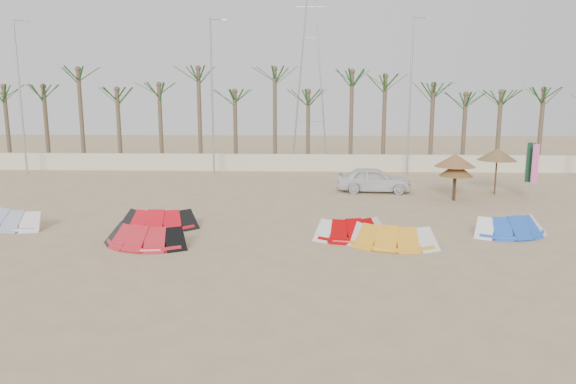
{
  "coord_description": "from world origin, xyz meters",
  "views": [
    {
      "loc": [
        0.95,
        -16.89,
        5.5
      ],
      "look_at": [
        0.0,
        6.0,
        1.3
      ],
      "focal_mm": 32.0,
      "sensor_mm": 36.0,
      "label": 1
    }
  ],
  "objects_px": {
    "kite_red_left": "(160,217)",
    "parasol_right": "(497,154)",
    "kite_red_mid": "(147,234)",
    "kite_orange": "(387,233)",
    "car": "(374,180)",
    "kite_red_right": "(352,227)",
    "kite_grey": "(15,216)",
    "parasol_left": "(455,160)",
    "kite_blue": "(509,224)",
    "parasol_mid": "(456,170)"
  },
  "relations": [
    {
      "from": "kite_red_mid",
      "to": "kite_orange",
      "type": "xyz_separation_m",
      "value": [
        9.19,
        0.43,
        0.0
      ]
    },
    {
      "from": "kite_red_right",
      "to": "car",
      "type": "height_order",
      "value": "car"
    },
    {
      "from": "kite_orange",
      "to": "car",
      "type": "xyz_separation_m",
      "value": [
        0.83,
        11.12,
        0.32
      ]
    },
    {
      "from": "kite_blue",
      "to": "kite_orange",
      "type": "bearing_deg",
      "value": -162.26
    },
    {
      "from": "kite_grey",
      "to": "kite_orange",
      "type": "bearing_deg",
      "value": -8.15
    },
    {
      "from": "kite_red_mid",
      "to": "car",
      "type": "bearing_deg",
      "value": 49.06
    },
    {
      "from": "parasol_left",
      "to": "kite_red_mid",
      "type": "bearing_deg",
      "value": -146.88
    },
    {
      "from": "parasol_left",
      "to": "parasol_right",
      "type": "xyz_separation_m",
      "value": [
        2.9,
        1.89,
        0.13
      ]
    },
    {
      "from": "parasol_mid",
      "to": "kite_blue",
      "type": "bearing_deg",
      "value": -87.69
    },
    {
      "from": "kite_red_right",
      "to": "parasol_mid",
      "type": "relative_size",
      "value": 1.55
    },
    {
      "from": "kite_grey",
      "to": "parasol_left",
      "type": "distance_m",
      "value": 21.81
    },
    {
      "from": "parasol_left",
      "to": "parasol_mid",
      "type": "xyz_separation_m",
      "value": [
        0.05,
        -0.14,
        -0.49
      ]
    },
    {
      "from": "kite_red_mid",
      "to": "car",
      "type": "xyz_separation_m",
      "value": [
        10.02,
        11.55,
        0.32
      ]
    },
    {
      "from": "kite_orange",
      "to": "car",
      "type": "relative_size",
      "value": 0.87
    },
    {
      "from": "parasol_right",
      "to": "parasol_mid",
      "type": "bearing_deg",
      "value": -144.63
    },
    {
      "from": "parasol_left",
      "to": "kite_grey",
      "type": "bearing_deg",
      "value": -162.71
    },
    {
      "from": "kite_red_right",
      "to": "kite_grey",
      "type": "bearing_deg",
      "value": 174.58
    },
    {
      "from": "kite_red_left",
      "to": "kite_grey",
      "type": "bearing_deg",
      "value": 179.91
    },
    {
      "from": "kite_red_left",
      "to": "parasol_mid",
      "type": "height_order",
      "value": "parasol_mid"
    },
    {
      "from": "parasol_right",
      "to": "car",
      "type": "relative_size",
      "value": 0.62
    },
    {
      "from": "kite_orange",
      "to": "parasol_right",
      "type": "relative_size",
      "value": 1.41
    },
    {
      "from": "parasol_left",
      "to": "car",
      "type": "relative_size",
      "value": 0.59
    },
    {
      "from": "kite_red_left",
      "to": "car",
      "type": "xyz_separation_m",
      "value": [
        10.28,
        8.85,
        0.32
      ]
    },
    {
      "from": "kite_red_left",
      "to": "parasol_left",
      "type": "xyz_separation_m",
      "value": [
        14.31,
        6.47,
        1.78
      ]
    },
    {
      "from": "kite_red_mid",
      "to": "kite_orange",
      "type": "relative_size",
      "value": 0.95
    },
    {
      "from": "kite_red_right",
      "to": "car",
      "type": "xyz_separation_m",
      "value": [
        2.11,
        10.23,
        0.32
      ]
    },
    {
      "from": "kite_grey",
      "to": "parasol_mid",
      "type": "xyz_separation_m",
      "value": [
        20.8,
        6.32,
        1.28
      ]
    },
    {
      "from": "kite_red_right",
      "to": "kite_red_mid",
      "type": "bearing_deg",
      "value": -170.5
    },
    {
      "from": "parasol_mid",
      "to": "parasol_left",
      "type": "bearing_deg",
      "value": 109.18
    },
    {
      "from": "kite_blue",
      "to": "kite_grey",
      "type": "bearing_deg",
      "value": 178.33
    },
    {
      "from": "kite_red_right",
      "to": "parasol_left",
      "type": "xyz_separation_m",
      "value": [
        6.15,
        7.85,
        1.78
      ]
    },
    {
      "from": "parasol_left",
      "to": "car",
      "type": "bearing_deg",
      "value": 149.47
    },
    {
      "from": "kite_grey",
      "to": "kite_blue",
      "type": "xyz_separation_m",
      "value": [
        21.08,
        -0.61,
        -0.0
      ]
    },
    {
      "from": "kite_grey",
      "to": "parasol_right",
      "type": "xyz_separation_m",
      "value": [
        23.65,
        8.35,
        1.9
      ]
    },
    {
      "from": "kite_red_left",
      "to": "kite_orange",
      "type": "distance_m",
      "value": 9.72
    },
    {
      "from": "kite_grey",
      "to": "kite_red_left",
      "type": "distance_m",
      "value": 6.44
    },
    {
      "from": "kite_orange",
      "to": "kite_blue",
      "type": "xyz_separation_m",
      "value": [
        5.19,
        1.66,
        -0.0
      ]
    },
    {
      "from": "kite_red_mid",
      "to": "parasol_right",
      "type": "height_order",
      "value": "parasol_right"
    },
    {
      "from": "kite_red_left",
      "to": "parasol_right",
      "type": "relative_size",
      "value": 1.23
    },
    {
      "from": "parasol_left",
      "to": "car",
      "type": "height_order",
      "value": "parasol_left"
    },
    {
      "from": "kite_orange",
      "to": "kite_blue",
      "type": "relative_size",
      "value": 1.11
    },
    {
      "from": "kite_orange",
      "to": "parasol_right",
      "type": "distance_m",
      "value": 13.29
    },
    {
      "from": "kite_red_right",
      "to": "kite_orange",
      "type": "distance_m",
      "value": 1.56
    },
    {
      "from": "kite_orange",
      "to": "kite_blue",
      "type": "distance_m",
      "value": 5.45
    },
    {
      "from": "parasol_left",
      "to": "parasol_mid",
      "type": "bearing_deg",
      "value": -70.82
    },
    {
      "from": "kite_grey",
      "to": "car",
      "type": "distance_m",
      "value": 18.91
    },
    {
      "from": "kite_orange",
      "to": "car",
      "type": "height_order",
      "value": "car"
    },
    {
      "from": "kite_red_mid",
      "to": "kite_red_right",
      "type": "height_order",
      "value": "same"
    },
    {
      "from": "kite_blue",
      "to": "parasol_right",
      "type": "distance_m",
      "value": 9.52
    },
    {
      "from": "kite_blue",
      "to": "kite_red_left",
      "type": "bearing_deg",
      "value": 177.64
    }
  ]
}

